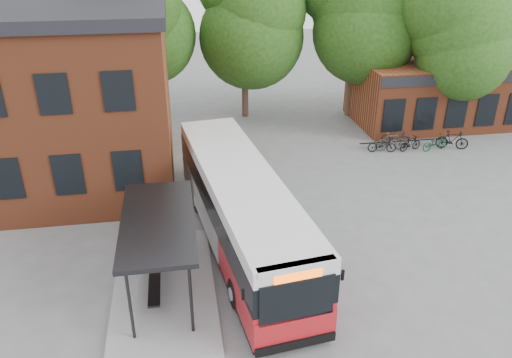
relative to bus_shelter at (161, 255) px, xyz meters
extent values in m
plane|color=slate|center=(4.50, 1.00, -1.45)|extent=(100.00, 100.00, 0.00)
imported|color=black|center=(12.29, 10.42, -1.02)|extent=(1.70, 0.85, 0.85)
imported|color=#3F3934|center=(12.90, 10.59, -0.90)|extent=(1.84, 0.53, 1.10)
imported|color=black|center=(13.55, 11.45, -1.01)|extent=(1.75, 1.14, 0.87)
imported|color=black|center=(13.98, 10.36, -1.01)|extent=(1.52, 0.81, 0.88)
imported|color=#0E4123|center=(15.42, 10.19, -1.00)|extent=(1.80, 0.98, 0.90)
imported|color=black|center=(16.48, 10.23, -0.90)|extent=(1.88, 1.15, 1.09)
camera|label=1|loc=(0.90, -14.40, 9.84)|focal=35.00mm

